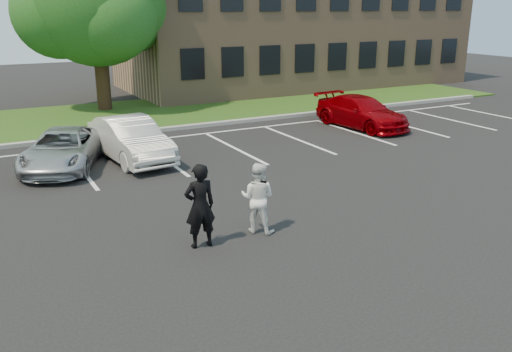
{
  "coord_description": "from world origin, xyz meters",
  "views": [
    {
      "loc": [
        -5.71,
        -9.71,
        5.06
      ],
      "look_at": [
        0.0,
        1.0,
        1.25
      ],
      "focal_mm": 38.0,
      "sensor_mm": 36.0,
      "label": 1
    }
  ],
  "objects": [
    {
      "name": "curb",
      "position": [
        0.0,
        12.0,
        0.07
      ],
      "size": [
        40.0,
        0.3,
        0.15
      ],
      "primitive_type": "cube",
      "color": "gray",
      "rests_on": "ground"
    },
    {
      "name": "grass_strip",
      "position": [
        0.0,
        16.0,
        0.04
      ],
      "size": [
        44.0,
        8.0,
        0.08
      ],
      "primitive_type": "cube",
      "color": "#225010",
      "rests_on": "ground"
    },
    {
      "name": "car_white_sedan",
      "position": [
        -1.04,
        8.14,
        0.73
      ],
      "size": [
        2.02,
        4.58,
        1.46
      ],
      "primitive_type": "imported",
      "rotation": [
        0.0,
        0.0,
        0.11
      ],
      "color": "silver",
      "rests_on": "ground"
    },
    {
      "name": "man_white_shirt",
      "position": [
        -0.14,
        0.66,
        0.84
      ],
      "size": [
        1.03,
        1.02,
        1.67
      ],
      "primitive_type": "imported",
      "rotation": [
        0.0,
        0.0,
        2.37
      ],
      "color": "white",
      "rests_on": "ground"
    },
    {
      "name": "tree",
      "position": [
        0.44,
        18.08,
        5.35
      ],
      "size": [
        7.8,
        7.2,
        8.8
      ],
      "color": "black",
      "rests_on": "ground"
    },
    {
      "name": "car_red_compact",
      "position": [
        9.27,
        8.64,
        0.67
      ],
      "size": [
        2.35,
        4.79,
        1.34
      ],
      "primitive_type": "imported",
      "rotation": [
        0.0,
        0.0,
        0.1
      ],
      "color": "#870005",
      "rests_on": "ground"
    },
    {
      "name": "stall_lines",
      "position": [
        1.4,
        8.95,
        0.01
      ],
      "size": [
        34.0,
        5.36,
        0.01
      ],
      "color": "white",
      "rests_on": "ground"
    },
    {
      "name": "ground_plane",
      "position": [
        0.0,
        0.0,
        0.0
      ],
      "size": [
        90.0,
        90.0,
        0.0
      ],
      "primitive_type": "plane",
      "color": "black",
      "rests_on": "ground"
    },
    {
      "name": "car_silver_minivan",
      "position": [
        -3.24,
        8.3,
        0.62
      ],
      "size": [
        3.66,
        4.93,
        1.25
      ],
      "primitive_type": "imported",
      "rotation": [
        0.0,
        0.0,
        -0.4
      ],
      "color": "#AEB1B6",
      "rests_on": "ground"
    },
    {
      "name": "man_black_suit",
      "position": [
        -1.63,
        0.52,
        0.95
      ],
      "size": [
        0.7,
        0.47,
        1.89
      ],
      "primitive_type": "imported",
      "rotation": [
        0.0,
        0.0,
        3.12
      ],
      "color": "black",
      "rests_on": "ground"
    },
    {
      "name": "office_building",
      "position": [
        14.0,
        21.99,
        4.16
      ],
      "size": [
        22.4,
        10.4,
        8.3
      ],
      "color": "#947257",
      "rests_on": "ground"
    }
  ]
}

